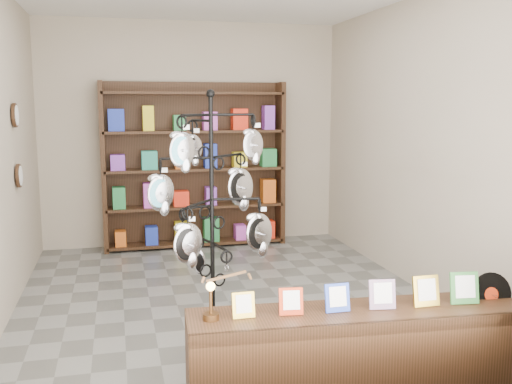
# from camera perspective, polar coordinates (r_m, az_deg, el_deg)

# --- Properties ---
(ground) EXTENTS (5.00, 5.00, 0.00)m
(ground) POSITION_cam_1_polar(r_m,az_deg,el_deg) (5.69, -2.77, -10.84)
(ground) COLOR slate
(ground) RESTS_ON ground
(room_envelope) EXTENTS (5.00, 5.00, 5.00)m
(room_envelope) POSITION_cam_1_polar(r_m,az_deg,el_deg) (5.36, -2.92, 8.15)
(room_envelope) COLOR #AFA28D
(room_envelope) RESTS_ON ground
(display_tree) EXTENTS (1.10, 1.10, 2.02)m
(display_tree) POSITION_cam_1_polar(r_m,az_deg,el_deg) (4.46, -4.44, -0.80)
(display_tree) COLOR black
(display_tree) RESTS_ON ground
(front_shelf) EXTENTS (2.31, 0.62, 0.81)m
(front_shelf) POSITION_cam_1_polar(r_m,az_deg,el_deg) (4.02, 10.20, -15.24)
(front_shelf) COLOR black
(front_shelf) RESTS_ON ground
(back_shelving) EXTENTS (2.42, 0.36, 2.20)m
(back_shelving) POSITION_cam_1_polar(r_m,az_deg,el_deg) (7.67, -6.13, 2.16)
(back_shelving) COLOR black
(back_shelving) RESTS_ON ground
(wall_clocks) EXTENTS (0.03, 0.24, 0.84)m
(wall_clocks) POSITION_cam_1_polar(r_m,az_deg,el_deg) (6.15, -22.79, 4.29)
(wall_clocks) COLOR black
(wall_clocks) RESTS_ON ground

